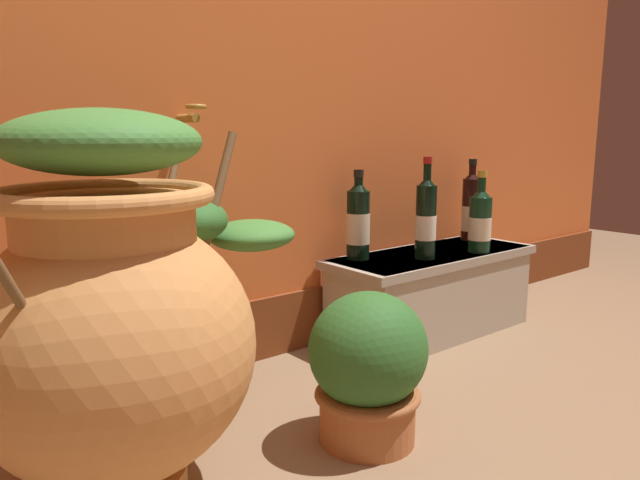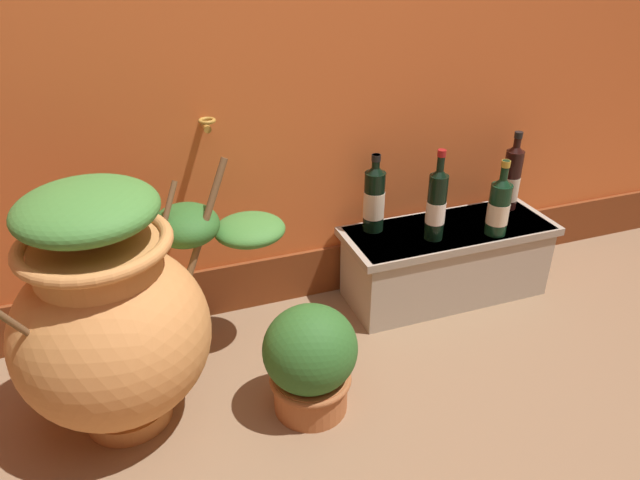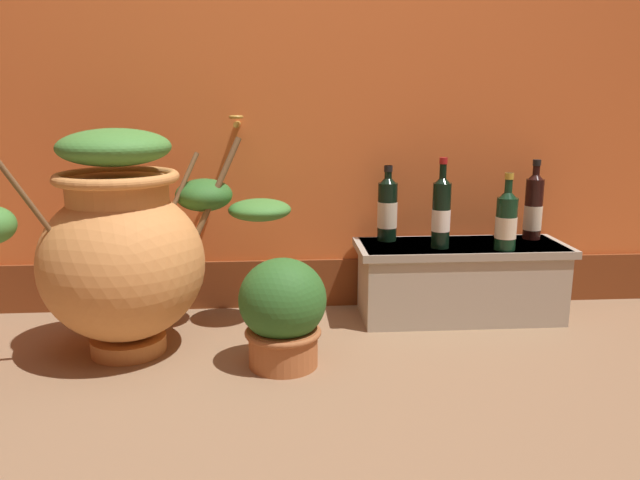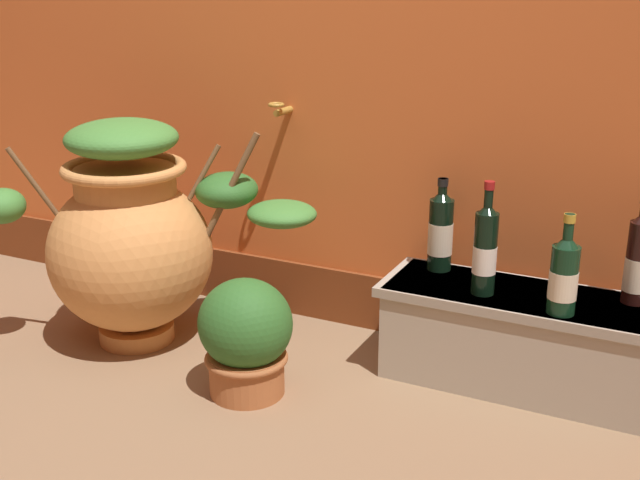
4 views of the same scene
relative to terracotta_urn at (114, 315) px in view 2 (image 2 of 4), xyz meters
name	(u,v)px [view 2 (image 2 of 4)]	position (x,y,z in m)	size (l,w,h in m)	color
terracotta_urn	(114,315)	(0.00, 0.00, 0.00)	(0.97, 0.65, 0.78)	#D68E4C
stone_ledge	(446,259)	(1.25, 0.26, -0.21)	(0.84, 0.32, 0.31)	#B2A893
wine_bottle_left	(436,203)	(1.15, 0.21, 0.07)	(0.07, 0.07, 0.35)	black
wine_bottle_middle	(511,177)	(1.57, 0.34, 0.06)	(0.07, 0.07, 0.33)	black
wine_bottle_right	(499,205)	(1.39, 0.16, 0.04)	(0.08, 0.08, 0.30)	black
wine_bottle_back	(374,198)	(0.96, 0.35, 0.06)	(0.08, 0.08, 0.31)	black
potted_shrub	(310,360)	(0.53, -0.16, -0.19)	(0.29, 0.28, 0.37)	#B26638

